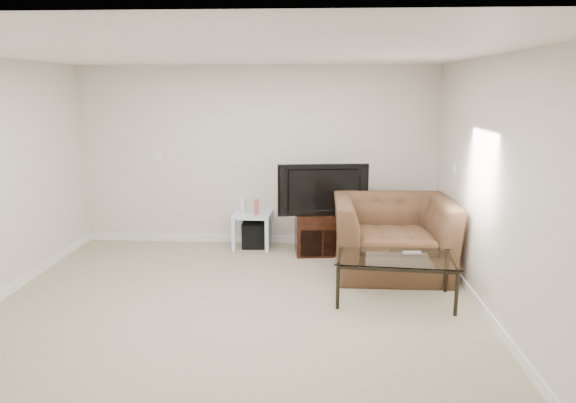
{
  "coord_description": "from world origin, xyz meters",
  "views": [
    {
      "loc": [
        0.8,
        -4.62,
        2.2
      ],
      "look_at": [
        0.5,
        1.2,
        0.9
      ],
      "focal_mm": 32.0,
      "sensor_mm": 36.0,
      "label": 1
    }
  ],
  "objects_px": {
    "side_table": "(253,230)",
    "coffee_table": "(394,278)",
    "television": "(322,188)",
    "subwoofer": "(255,234)",
    "tv_stand": "(321,233)",
    "recliner": "(393,223)"
  },
  "relations": [
    {
      "from": "side_table",
      "to": "coffee_table",
      "type": "xyz_separation_m",
      "value": [
        1.7,
        -1.77,
        -0.0
      ]
    },
    {
      "from": "coffee_table",
      "to": "television",
      "type": "bearing_deg",
      "value": 116.38
    },
    {
      "from": "television",
      "to": "side_table",
      "type": "xyz_separation_m",
      "value": [
        -0.95,
        0.26,
        -0.66
      ]
    },
    {
      "from": "television",
      "to": "side_table",
      "type": "height_order",
      "value": "television"
    },
    {
      "from": "side_table",
      "to": "subwoofer",
      "type": "distance_m",
      "value": 0.08
    },
    {
      "from": "television",
      "to": "side_table",
      "type": "distance_m",
      "value": 1.19
    },
    {
      "from": "side_table",
      "to": "television",
      "type": "bearing_deg",
      "value": -15.15
    },
    {
      "from": "tv_stand",
      "to": "subwoofer",
      "type": "height_order",
      "value": "tv_stand"
    },
    {
      "from": "subwoofer",
      "to": "coffee_table",
      "type": "relative_size",
      "value": 0.28
    },
    {
      "from": "television",
      "to": "coffee_table",
      "type": "height_order",
      "value": "television"
    },
    {
      "from": "tv_stand",
      "to": "recliner",
      "type": "distance_m",
      "value": 1.13
    },
    {
      "from": "side_table",
      "to": "coffee_table",
      "type": "bearing_deg",
      "value": -46.13
    },
    {
      "from": "tv_stand",
      "to": "subwoofer",
      "type": "bearing_deg",
      "value": 159.01
    },
    {
      "from": "tv_stand",
      "to": "television",
      "type": "distance_m",
      "value": 0.62
    },
    {
      "from": "recliner",
      "to": "television",
      "type": "bearing_deg",
      "value": 143.67
    },
    {
      "from": "coffee_table",
      "to": "recliner",
      "type": "bearing_deg",
      "value": 83.59
    },
    {
      "from": "subwoofer",
      "to": "recliner",
      "type": "bearing_deg",
      "value": -27.15
    },
    {
      "from": "subwoofer",
      "to": "recliner",
      "type": "height_order",
      "value": "recliner"
    },
    {
      "from": "television",
      "to": "coffee_table",
      "type": "xyz_separation_m",
      "value": [
        0.75,
        -1.52,
        -0.66
      ]
    },
    {
      "from": "tv_stand",
      "to": "subwoofer",
      "type": "relative_size",
      "value": 1.92
    },
    {
      "from": "television",
      "to": "subwoofer",
      "type": "height_order",
      "value": "television"
    },
    {
      "from": "tv_stand",
      "to": "coffee_table",
      "type": "bearing_deg",
      "value": -69.76
    }
  ]
}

